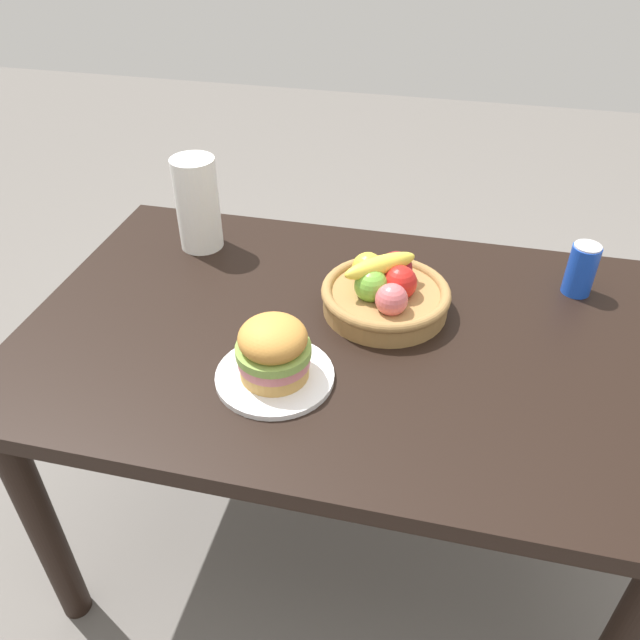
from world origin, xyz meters
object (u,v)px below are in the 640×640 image
at_px(fruit_basket, 385,292).
at_px(paper_towel_roll, 197,204).
at_px(soda_can, 581,269).
at_px(sandwich, 273,349).
at_px(plate, 275,376).

bearing_deg(fruit_basket, paper_towel_roll, 160.86).
height_order(soda_can, fruit_basket, fruit_basket).
xyz_separation_m(sandwich, soda_can, (0.61, 0.45, -0.01)).
bearing_deg(sandwich, soda_can, 36.61).
height_order(plate, soda_can, soda_can).
distance_m(sandwich, soda_can, 0.76).
bearing_deg(fruit_basket, sandwich, -122.32).
xyz_separation_m(sandwich, paper_towel_roll, (-0.33, 0.46, 0.04)).
height_order(soda_can, paper_towel_roll, paper_towel_roll).
bearing_deg(soda_can, paper_towel_roll, 179.71).
relative_size(soda_can, fruit_basket, 0.43).
distance_m(plate, sandwich, 0.07).
bearing_deg(fruit_basket, plate, -122.32).
height_order(plate, sandwich, sandwich).
bearing_deg(plate, soda_can, 36.61).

